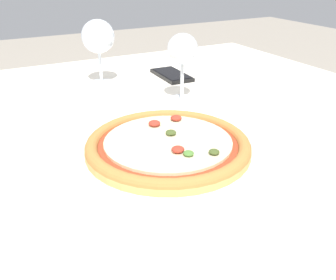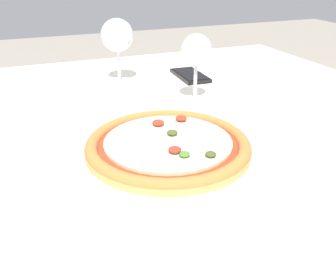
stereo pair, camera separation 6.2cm
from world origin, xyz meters
name	(u,v)px [view 2 (the right image)]	position (x,y,z in m)	size (l,w,h in m)	color
dining_table	(114,161)	(0.00, 0.00, 0.64)	(1.47, 1.16, 0.70)	brown
pizza_plate	(168,147)	(0.06, -0.13, 0.72)	(0.30, 0.30, 0.04)	white
wine_glass_far_left	(117,37)	(0.10, 0.31, 0.83)	(0.08, 0.08, 0.17)	silver
wine_glass_far_right	(196,53)	(0.22, 0.09, 0.82)	(0.07, 0.07, 0.16)	silver
cell_phone	(190,75)	(0.29, 0.28, 0.71)	(0.07, 0.15, 0.01)	black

